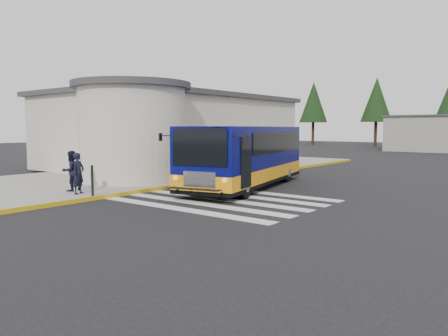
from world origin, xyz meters
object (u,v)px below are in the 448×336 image
Objects in this scene: transit_bus at (246,158)px; pedestrian_b at (71,171)px; pedestrian_a at (78,173)px; bollard at (92,181)px.

transit_bus is 6.17× the size of pedestrian_b.
transit_bus is 7.39m from pedestrian_a.
transit_bus is at bearing 143.48° from pedestrian_b.
pedestrian_a is 0.98× the size of pedestrian_b.
transit_bus reaches higher than pedestrian_a.
bollard is (-2.58, -6.50, -0.60)m from transit_bus.
bollard is at bearing -125.12° from transit_bus.
pedestrian_a is at bearing 72.24° from pedestrian_b.
transit_bus is 8.68× the size of bollard.
pedestrian_a is at bearing -177.98° from bollard.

